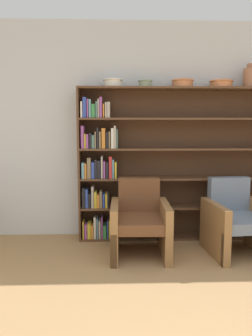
{
  "coord_description": "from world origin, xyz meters",
  "views": [
    {
      "loc": [
        -0.51,
        -1.47,
        1.44
      ],
      "look_at": [
        -0.38,
        2.33,
        0.95
      ],
      "focal_mm": 35.0,
      "sensor_mm": 36.0,
      "label": 1
    }
  ],
  "objects_px": {
    "armchair_leather": "(140,221)",
    "armchair_cushioned": "(236,221)",
    "bowl_copper": "(221,84)",
    "bowl_olive": "(113,83)",
    "bookshelf": "(162,165)",
    "bowl_slate": "(145,83)",
    "vase_tall": "(251,77)",
    "bowl_sage": "(183,83)"
  },
  "relations": [
    {
      "from": "bowl_olive",
      "to": "bowl_sage",
      "type": "bearing_deg",
      "value": 0.0
    },
    {
      "from": "bowl_olive",
      "to": "bowl_slate",
      "type": "height_order",
      "value": "bowl_olive"
    },
    {
      "from": "bowl_slate",
      "to": "vase_tall",
      "type": "relative_size",
      "value": 0.62
    },
    {
      "from": "bookshelf",
      "to": "vase_tall",
      "type": "distance_m",
      "value": 1.53
    },
    {
      "from": "bowl_slate",
      "to": "armchair_leather",
      "type": "relative_size",
      "value": 0.21
    },
    {
      "from": "vase_tall",
      "to": "bowl_slate",
      "type": "bearing_deg",
      "value": 180.0
    },
    {
      "from": "bowl_sage",
      "to": "bowl_copper",
      "type": "xyz_separation_m",
      "value": [
        0.48,
        0.0,
        -0.0
      ]
    },
    {
      "from": "bowl_copper",
      "to": "armchair_cushioned",
      "type": "bearing_deg",
      "value": -84.05
    },
    {
      "from": "bookshelf",
      "to": "armchair_leather",
      "type": "bearing_deg",
      "value": -119.91
    },
    {
      "from": "bowl_slate",
      "to": "bowl_copper",
      "type": "height_order",
      "value": "bowl_copper"
    },
    {
      "from": "bowl_copper",
      "to": "bowl_slate",
      "type": "bearing_deg",
      "value": 180.0
    },
    {
      "from": "bowl_olive",
      "to": "vase_tall",
      "type": "distance_m",
      "value": 1.71
    },
    {
      "from": "vase_tall",
      "to": "armchair_cushioned",
      "type": "bearing_deg",
      "value": -119.6
    },
    {
      "from": "bowl_copper",
      "to": "armchair_leather",
      "type": "bearing_deg",
      "value": -152.37
    },
    {
      "from": "bowl_slate",
      "to": "vase_tall",
      "type": "distance_m",
      "value": 1.31
    },
    {
      "from": "vase_tall",
      "to": "armchair_cushioned",
      "type": "distance_m",
      "value": 1.77
    },
    {
      "from": "bowl_slate",
      "to": "bowl_olive",
      "type": "bearing_deg",
      "value": -180.0
    },
    {
      "from": "bowl_olive",
      "to": "armchair_cushioned",
      "type": "bearing_deg",
      "value": -21.37
    },
    {
      "from": "bowl_copper",
      "to": "bookshelf",
      "type": "bearing_deg",
      "value": 178.21
    },
    {
      "from": "bookshelf",
      "to": "armchair_cushioned",
      "type": "xyz_separation_m",
      "value": [
        0.77,
        -0.57,
        -0.57
      ]
    },
    {
      "from": "armchair_cushioned",
      "to": "bowl_sage",
      "type": "bearing_deg",
      "value": -51.29
    },
    {
      "from": "vase_tall",
      "to": "armchair_cushioned",
      "type": "height_order",
      "value": "vase_tall"
    },
    {
      "from": "bowl_sage",
      "to": "armchair_cushioned",
      "type": "height_order",
      "value": "bowl_sage"
    },
    {
      "from": "bowl_slate",
      "to": "vase_tall",
      "type": "height_order",
      "value": "vase_tall"
    },
    {
      "from": "bookshelf",
      "to": "armchair_leather",
      "type": "xyz_separation_m",
      "value": [
        -0.33,
        -0.57,
        -0.57
      ]
    },
    {
      "from": "bookshelf",
      "to": "bowl_sage",
      "type": "bearing_deg",
      "value": -5.41
    },
    {
      "from": "armchair_leather",
      "to": "armchair_cushioned",
      "type": "bearing_deg",
      "value": -178.72
    },
    {
      "from": "bookshelf",
      "to": "vase_tall",
      "type": "bearing_deg",
      "value": -1.18
    },
    {
      "from": "bowl_sage",
      "to": "armchair_leather",
      "type": "xyz_separation_m",
      "value": [
        -0.56,
        -0.55,
        -1.59
      ]
    },
    {
      "from": "bowl_copper",
      "to": "vase_tall",
      "type": "distance_m",
      "value": 0.37
    },
    {
      "from": "bookshelf",
      "to": "bowl_copper",
      "type": "height_order",
      "value": "bowl_copper"
    },
    {
      "from": "bowl_olive",
      "to": "armchair_leather",
      "type": "bearing_deg",
      "value": -61.53
    },
    {
      "from": "bowl_olive",
      "to": "bowl_slate",
      "type": "distance_m",
      "value": 0.4
    },
    {
      "from": "bowl_copper",
      "to": "armchair_leather",
      "type": "relative_size",
      "value": 0.35
    },
    {
      "from": "bowl_sage",
      "to": "vase_tall",
      "type": "height_order",
      "value": "vase_tall"
    },
    {
      "from": "armchair_cushioned",
      "to": "bowl_slate",
      "type": "bearing_deg",
      "value": -34.47
    },
    {
      "from": "bowl_olive",
      "to": "armchair_cushioned",
      "type": "relative_size",
      "value": 0.29
    },
    {
      "from": "bowl_copper",
      "to": "armchair_cushioned",
      "type": "height_order",
      "value": "bowl_copper"
    },
    {
      "from": "bowl_sage",
      "to": "armchair_cushioned",
      "type": "xyz_separation_m",
      "value": [
        0.54,
        -0.55,
        -1.59
      ]
    },
    {
      "from": "bowl_slate",
      "to": "armchair_leather",
      "type": "xyz_separation_m",
      "value": [
        -0.1,
        -0.55,
        -1.58
      ]
    },
    {
      "from": "bookshelf",
      "to": "bowl_slate",
      "type": "distance_m",
      "value": 1.04
    },
    {
      "from": "bowl_sage",
      "to": "armchair_leather",
      "type": "bearing_deg",
      "value": -135.86
    }
  ]
}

